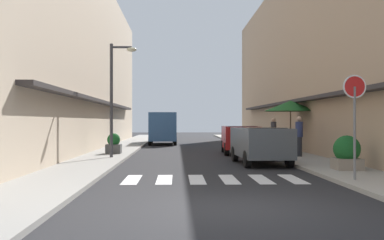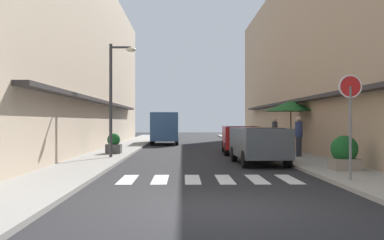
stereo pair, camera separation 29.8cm
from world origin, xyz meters
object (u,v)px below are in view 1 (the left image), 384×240
parked_car_mid (240,136)px  planter_midblock (114,144)px  planter_corner (347,153)px  delivery_van (163,125)px  pedestrian_walking_far (299,135)px  parked_car_near (260,141)px  cafe_umbrella (290,106)px  pedestrian_walking_near (274,132)px  round_street_sign (355,99)px  street_lamp (116,87)px

parked_car_mid → planter_midblock: (-6.46, -1.16, -0.34)m
planter_corner → planter_midblock: bearing=138.3°
delivery_van → planter_corner: bearing=-70.8°
pedestrian_walking_far → parked_car_near: bearing=87.9°
delivery_van → planter_corner: 20.38m
cafe_umbrella → pedestrian_walking_near: cafe_umbrella is taller
parked_car_near → round_street_sign: bearing=-74.9°
street_lamp → pedestrian_walking_far: street_lamp is taller
street_lamp → cafe_umbrella: street_lamp is taller
round_street_sign → planter_corner: size_ratio=2.54×
street_lamp → pedestrian_walking_near: bearing=39.2°
round_street_sign → street_lamp: street_lamp is taller
street_lamp → pedestrian_walking_near: street_lamp is taller
parked_car_near → round_street_sign: 6.08m
parked_car_mid → cafe_umbrella: size_ratio=1.47×
street_lamp → pedestrian_walking_far: bearing=1.1°
round_street_sign → street_lamp: (-7.59, 8.05, 0.91)m
street_lamp → delivery_van: bearing=83.1°
delivery_van → street_lamp: (-1.66, -13.75, 1.83)m
planter_midblock → pedestrian_walking_near: 10.16m
delivery_van → parked_car_near: bearing=-74.7°
parked_car_near → pedestrian_walking_near: size_ratio=2.30×
street_lamp → cafe_umbrella: size_ratio=1.85×
planter_corner → planter_midblock: size_ratio=1.12×
planter_midblock → pedestrian_walking_far: size_ratio=0.55×
street_lamp → planter_corner: 10.31m
cafe_umbrella → pedestrian_walking_far: (-0.31, -2.81, -1.42)m
parked_car_mid → pedestrian_walking_near: 4.34m
pedestrian_walking_near → pedestrian_walking_far: pedestrian_walking_far is taller
parked_car_mid → round_street_sign: round_street_sign is taller
cafe_umbrella → planter_midblock: cafe_umbrella is taller
parked_car_mid → pedestrian_walking_far: (2.24, -3.32, 0.17)m
parked_car_near → planter_corner: parked_car_near is taller
parked_car_mid → pedestrian_walking_near: pedestrian_walking_near is taller
pedestrian_walking_near → street_lamp: bearing=143.0°
delivery_van → cafe_umbrella: bearing=-57.2°
street_lamp → pedestrian_walking_near: size_ratio=2.79×
pedestrian_walking_near → planter_corner: bearing=-167.3°
planter_corner → delivery_van: bearing=109.2°
round_street_sign → street_lamp: bearing=133.3°
delivery_van → parked_car_mid: bearing=-66.8°
cafe_umbrella → round_street_sign: bearing=-95.2°
street_lamp → planter_midblock: street_lamp is taller
street_lamp → planter_corner: (8.35, -5.48, -2.56)m
delivery_van → pedestrian_walking_near: 9.67m
parked_car_mid → street_lamp: size_ratio=0.79×
delivery_van → pedestrian_walking_near: delivery_van is taller
parked_car_mid → delivery_van: (-4.39, 10.27, 0.49)m
planter_corner → planter_midblock: 11.74m
parked_car_near → cafe_umbrella: bearing=64.4°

